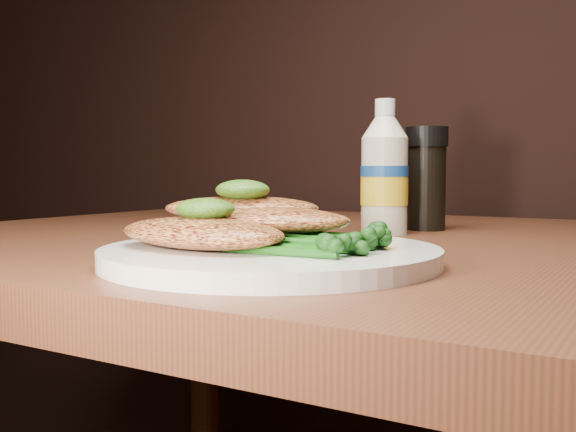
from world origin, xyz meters
The scene contains 9 objects.
plate centered at (-0.02, 0.82, 0.76)m, with size 0.27×0.27×0.01m, color white.
chicken_front centered at (-0.06, 0.78, 0.78)m, with size 0.15×0.08×0.02m, color #CD7C41.
chicken_mid centered at (-0.04, 0.84, 0.78)m, with size 0.14×0.07×0.02m, color #CD7C41.
chicken_back centered at (-0.08, 0.85, 0.79)m, with size 0.14×0.07×0.02m, color #CD7C41.
pesto_front centered at (-0.07, 0.78, 0.79)m, with size 0.05×0.04×0.02m, color black.
pesto_back centered at (-0.07, 0.85, 0.81)m, with size 0.05×0.04×0.02m, color black.
broccolini_bundle centered at (0.01, 0.81, 0.77)m, with size 0.13×0.10×0.02m, color #185813, non-canonical shape.
mayo_bottle centered at (-0.04, 1.10, 0.83)m, with size 0.06×0.06×0.16m, color beige, non-canonical shape.
pepper_grinder centered at (-0.02, 1.17, 0.81)m, with size 0.05×0.05×0.13m, color black, non-canonical shape.
Camera 1 is at (0.26, 0.37, 0.83)m, focal length 41.57 mm.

